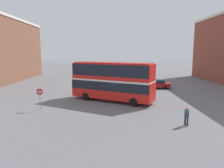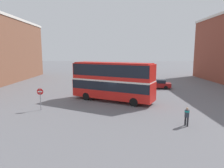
{
  "view_description": "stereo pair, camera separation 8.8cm",
  "coord_description": "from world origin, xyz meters",
  "px_view_note": "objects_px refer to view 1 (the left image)",
  "views": [
    {
      "loc": [
        -0.91,
        -23.61,
        5.93
      ],
      "look_at": [
        -0.77,
        0.54,
        2.14
      ],
      "focal_mm": 32.0,
      "sensor_mm": 36.0,
      "label": 1
    },
    {
      "loc": [
        -0.82,
        -23.61,
        5.93
      ],
      "look_at": [
        -0.77,
        0.54,
        2.14
      ],
      "focal_mm": 32.0,
      "sensor_mm": 36.0,
      "label": 2
    }
  ],
  "objects_px": {
    "pedestrian_foreground": "(187,115)",
    "no_entry_sign": "(40,95)",
    "parked_car_kerb_near": "(157,84)",
    "double_decker_bus": "(112,79)"
  },
  "relations": [
    {
      "from": "pedestrian_foreground",
      "to": "no_entry_sign",
      "type": "relative_size",
      "value": 0.68
    },
    {
      "from": "parked_car_kerb_near",
      "to": "no_entry_sign",
      "type": "bearing_deg",
      "value": 51.81
    },
    {
      "from": "double_decker_bus",
      "to": "pedestrian_foreground",
      "type": "relative_size",
      "value": 6.62
    },
    {
      "from": "pedestrian_foreground",
      "to": "parked_car_kerb_near",
      "type": "xyz_separation_m",
      "value": [
        1.53,
        17.46,
        -0.2
      ]
    },
    {
      "from": "parked_car_kerb_near",
      "to": "double_decker_bus",
      "type": "bearing_deg",
      "value": 60.97
    },
    {
      "from": "pedestrian_foreground",
      "to": "no_entry_sign",
      "type": "height_order",
      "value": "no_entry_sign"
    },
    {
      "from": "pedestrian_foreground",
      "to": "parked_car_kerb_near",
      "type": "bearing_deg",
      "value": -123.49
    },
    {
      "from": "parked_car_kerb_near",
      "to": "pedestrian_foreground",
      "type": "bearing_deg",
      "value": 96.23
    },
    {
      "from": "double_decker_bus",
      "to": "pedestrian_foreground",
      "type": "height_order",
      "value": "double_decker_bus"
    },
    {
      "from": "double_decker_bus",
      "to": "pedestrian_foreground",
      "type": "distance_m",
      "value": 10.6
    }
  ]
}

